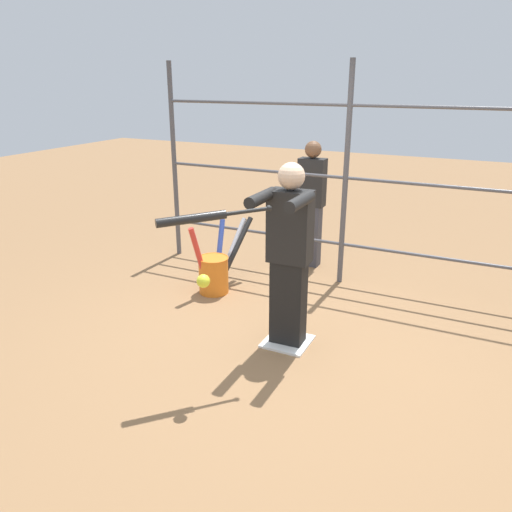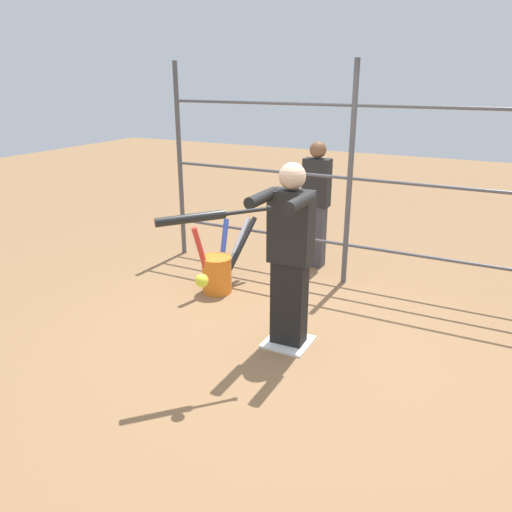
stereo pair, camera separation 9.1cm
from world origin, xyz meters
The scene contains 8 objects.
ground_plane centered at (0.00, 0.00, 0.00)m, with size 24.00×24.00×0.00m, color olive.
home_plate centered at (0.00, 0.00, 0.01)m, with size 0.40×0.40×0.02m.
fence_backstop centered at (0.00, -1.60, 1.23)m, with size 4.58×0.06×2.46m.
batter centered at (0.00, 0.02, 0.88)m, with size 0.42×0.55×1.63m.
baseball_bat_swinging centered at (0.35, 0.81, 1.33)m, with size 0.62×0.66×0.09m.
softball_in_flight centered at (0.26, 0.97, 0.92)m, with size 0.10×0.10×0.10m.
bat_bucket centered at (1.17, -0.73, 0.25)m, with size 0.35×0.92×0.79m.
bystander_behind_fence centered at (0.52, -1.97, 0.81)m, with size 0.32×0.20×1.56m.
Camera 1 is at (-1.49, 3.72, 2.28)m, focal length 35.00 mm.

